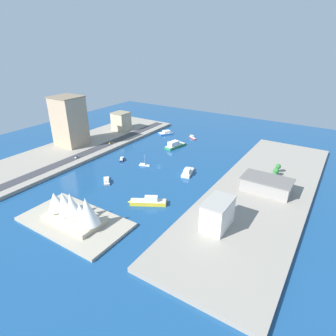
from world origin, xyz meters
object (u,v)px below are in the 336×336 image
object	(u,v)px
tugboat_red	(192,137)
apartment_midrise_tan	(69,121)
yacht_sleek_gray	(107,181)
catamaran_blue	(166,133)
patrol_launch_navy	(122,159)
office_block_beige	(121,121)
opera_landmark	(73,209)
taxi_yellow_cab	(111,143)
ferry_yellow_fast	(148,202)
ferry_green_doubledeck	(175,145)
van_white	(77,157)
traffic_light_waterfront	(121,138)
ferry_white_commuter	(188,172)
carpark_squat_concrete	(267,185)
sailboat_small_white	(144,165)
hotel_broad_white	(217,214)

from	to	relation	value
tugboat_red	apartment_midrise_tan	distance (m)	141.38
yacht_sleek_gray	catamaran_blue	size ratio (longest dim) A/B	0.71
catamaran_blue	apartment_midrise_tan	size ratio (longest dim) A/B	0.38
patrol_launch_navy	office_block_beige	distance (m)	96.21
catamaran_blue	opera_landmark	distance (m)	197.38
taxi_yellow_cab	yacht_sleek_gray	bearing A→B (deg)	130.84
yacht_sleek_gray	ferry_yellow_fast	world-z (taller)	ferry_yellow_fast
ferry_yellow_fast	taxi_yellow_cab	distance (m)	131.52
catamaran_blue	patrol_launch_navy	bearing A→B (deg)	95.51
office_block_beige	ferry_green_doubledeck	bearing A→B (deg)	172.09
ferry_green_doubledeck	yacht_sleek_gray	size ratio (longest dim) A/B	1.97
tugboat_red	van_white	bearing A→B (deg)	62.63
yacht_sleek_gray	opera_landmark	distance (m)	59.09
traffic_light_waterfront	ferry_yellow_fast	bearing A→B (deg)	139.25
catamaran_blue	office_block_beige	size ratio (longest dim) A/B	0.89
catamaran_blue	apartment_midrise_tan	distance (m)	116.11
patrol_launch_navy	ferry_yellow_fast	xyz separation A→B (m)	(-70.36, 51.43, 0.87)
ferry_yellow_fast	taxi_yellow_cab	bearing A→B (deg)	-35.13
patrol_launch_navy	office_block_beige	xyz separation A→B (m)	(62.66, -71.89, 12.76)
ferry_white_commuter	carpark_squat_concrete	size ratio (longest dim) A/B	0.58
catamaran_blue	traffic_light_waterfront	xyz separation A→B (m)	(22.84, 57.40, 5.65)
yacht_sleek_gray	ferry_yellow_fast	xyz separation A→B (m)	(-49.95, 9.03, 0.91)
sailboat_small_white	hotel_broad_white	world-z (taller)	hotel_broad_white
catamaran_blue	ferry_white_commuter	xyz separation A→B (m)	(-78.95, 86.12, 0.30)
tugboat_red	ferry_white_commuter	size ratio (longest dim) A/B	0.60
patrol_launch_navy	taxi_yellow_cab	distance (m)	44.48
patrol_launch_navy	catamaran_blue	bearing A→B (deg)	-84.49
ferry_white_commuter	carpark_squat_concrete	distance (m)	68.30
tugboat_red	catamaran_blue	size ratio (longest dim) A/B	0.65
yacht_sleek_gray	ferry_white_commuter	world-z (taller)	ferry_white_commuter
office_block_beige	tugboat_red	bearing A→B (deg)	-163.80
ferry_yellow_fast	opera_landmark	world-z (taller)	opera_landmark
hotel_broad_white	van_white	distance (m)	163.67
tugboat_red	carpark_squat_concrete	world-z (taller)	carpark_squat_concrete
carpark_squat_concrete	office_block_beige	bearing A→B (deg)	-17.35
yacht_sleek_gray	traffic_light_waterfront	xyz separation A→B (m)	(52.32, -79.09, 6.06)
ferry_white_commuter	opera_landmark	world-z (taller)	opera_landmark
carpark_squat_concrete	ferry_green_doubledeck	bearing A→B (deg)	-24.08
ferry_green_doubledeck	carpark_squat_concrete	world-z (taller)	carpark_squat_concrete
ferry_green_doubledeck	catamaran_blue	world-z (taller)	ferry_green_doubledeck
apartment_midrise_tan	opera_landmark	size ratio (longest dim) A/B	1.14
ferry_white_commuter	catamaran_blue	bearing A→B (deg)	-47.49
taxi_yellow_cab	ferry_green_doubledeck	bearing A→B (deg)	-150.24
patrol_launch_navy	tugboat_red	size ratio (longest dim) A/B	0.85
hotel_broad_white	traffic_light_waterfront	world-z (taller)	hotel_broad_white
sailboat_small_white	traffic_light_waterfront	world-z (taller)	sailboat_small_white
sailboat_small_white	hotel_broad_white	xyz separation A→B (m)	(-97.92, 54.69, 11.30)
ferry_green_doubledeck	office_block_beige	size ratio (longest dim) A/B	1.25
patrol_launch_navy	ferry_green_doubledeck	world-z (taller)	ferry_green_doubledeck
tugboat_red	ferry_yellow_fast	bearing A→B (deg)	106.27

